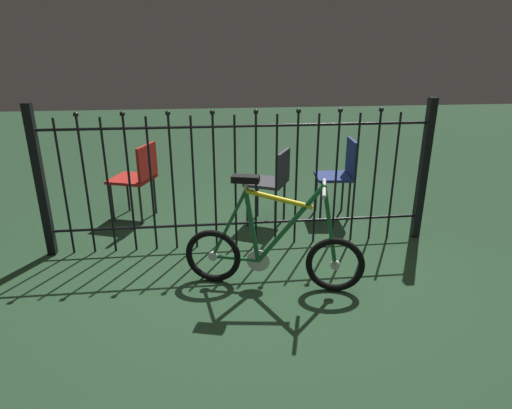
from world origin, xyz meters
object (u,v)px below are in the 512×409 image
bicycle (273,251)px  chair_charcoal (273,179)px  chair_red (138,174)px  chair_navy (341,170)px

bicycle → chair_charcoal: size_ratio=1.71×
chair_charcoal → chair_red: bearing=167.1°
bicycle → chair_charcoal: bicycle is taller
chair_navy → chair_red: size_ratio=1.04×
chair_navy → chair_red: chair_navy is taller
chair_charcoal → chair_navy: bearing=11.1°
bicycle → chair_red: bicycle is taller
chair_charcoal → chair_red: chair_red is taller
bicycle → chair_navy: 1.69m
bicycle → chair_charcoal: (0.19, 1.24, 0.20)m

